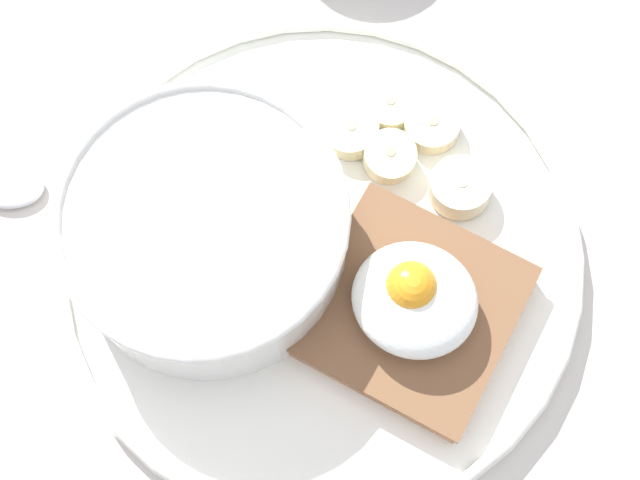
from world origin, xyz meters
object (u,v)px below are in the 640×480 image
(banana_slice_right, at_px, (351,131))
(banana_slice_front, at_px, (390,157))
(oatmeal_bowl, at_px, (206,230))
(toast_slice, at_px, (411,310))
(banana_slice_inner, at_px, (432,126))
(banana_slice_back, at_px, (460,187))
(poached_egg, at_px, (414,298))
(banana_slice_left, at_px, (391,105))

(banana_slice_right, bearing_deg, banana_slice_front, -12.96)
(oatmeal_bowl, relative_size, toast_slice, 1.36)
(banana_slice_front, height_order, banana_slice_inner, banana_slice_front)
(banana_slice_back, bearing_deg, banana_slice_right, 174.44)
(banana_slice_front, bearing_deg, toast_slice, -59.59)
(banana_slice_front, relative_size, banana_slice_back, 0.86)
(poached_egg, distance_m, banana_slice_front, 0.09)
(banana_slice_back, bearing_deg, banana_slice_inner, 134.64)
(toast_slice, relative_size, poached_egg, 1.69)
(banana_slice_right, bearing_deg, oatmeal_bowl, -113.79)
(toast_slice, relative_size, banana_slice_left, 2.82)
(poached_egg, relative_size, banana_slice_left, 1.66)
(poached_egg, distance_m, banana_slice_inner, 0.11)
(poached_egg, relative_size, banana_slice_inner, 1.42)
(poached_egg, distance_m, banana_slice_right, 0.11)
(banana_slice_left, distance_m, banana_slice_back, 0.06)
(banana_slice_back, xyz_separation_m, banana_slice_inner, (-0.03, 0.03, -0.00))
(toast_slice, relative_size, banana_slice_inner, 2.41)
(oatmeal_bowl, bearing_deg, poached_egg, 5.71)
(toast_slice, xyz_separation_m, banana_slice_right, (-0.07, 0.08, -0.00))
(banana_slice_right, bearing_deg, banana_slice_back, -5.56)
(banana_slice_left, relative_size, banana_slice_back, 0.79)
(toast_slice, bearing_deg, banana_slice_left, 117.88)
(oatmeal_bowl, height_order, banana_slice_back, oatmeal_bowl)
(banana_slice_right, bearing_deg, toast_slice, -49.21)
(poached_egg, xyz_separation_m, banana_slice_front, (-0.04, 0.07, -0.02))
(toast_slice, bearing_deg, poached_egg, 146.38)
(banana_slice_back, bearing_deg, banana_slice_left, 149.68)
(banana_slice_front, xyz_separation_m, banana_slice_right, (-0.03, 0.01, -0.00))
(toast_slice, xyz_separation_m, banana_slice_inner, (-0.03, 0.10, -0.00))
(oatmeal_bowl, bearing_deg, banana_slice_right, 66.21)
(poached_egg, distance_m, banana_slice_left, 0.12)
(banana_slice_inner, bearing_deg, banana_slice_front, -116.37)
(banana_slice_inner, bearing_deg, oatmeal_bowl, -125.19)
(poached_egg, xyz_separation_m, banana_slice_inner, (-0.03, 0.10, -0.02))
(banana_slice_front, relative_size, banana_slice_left, 1.10)
(banana_slice_back, bearing_deg, banana_slice_front, 179.11)
(banana_slice_left, relative_size, banana_slice_inner, 0.86)
(banana_slice_left, height_order, banana_slice_right, banana_slice_right)
(toast_slice, bearing_deg, oatmeal_bowl, -174.53)
(banana_slice_back, height_order, banana_slice_right, banana_slice_back)
(banana_slice_left, bearing_deg, toast_slice, -62.12)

